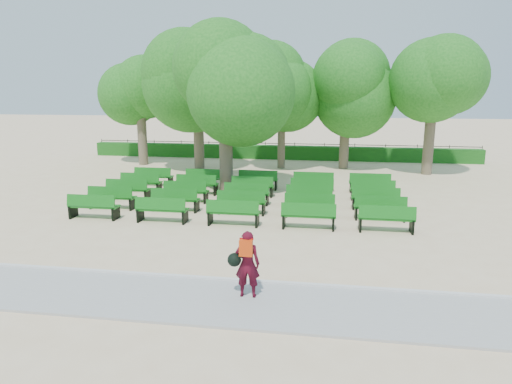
% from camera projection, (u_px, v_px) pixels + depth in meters
% --- Properties ---
extents(ground, '(120.00, 120.00, 0.00)m').
position_uv_depth(ground, '(241.00, 214.00, 17.42)').
color(ground, beige).
extents(paving, '(30.00, 2.20, 0.06)m').
position_uv_depth(paving, '(181.00, 299.00, 10.28)').
color(paving, '#A4A49F').
rests_on(paving, ground).
extents(curb, '(30.00, 0.12, 0.10)m').
position_uv_depth(curb, '(195.00, 278.00, 11.39)').
color(curb, silver).
rests_on(curb, ground).
extents(hedge, '(26.00, 0.70, 0.90)m').
position_uv_depth(hedge, '(279.00, 152.00, 30.81)').
color(hedge, '#1A5D18').
rests_on(hedge, ground).
extents(fence, '(26.00, 0.10, 1.02)m').
position_uv_depth(fence, '(280.00, 158.00, 31.29)').
color(fence, black).
rests_on(fence, ground).
extents(tree_line, '(21.80, 6.80, 7.04)m').
position_uv_depth(tree_line, '(272.00, 169.00, 27.05)').
color(tree_line, '#26751F').
rests_on(tree_line, ground).
extents(bench_array, '(1.86, 0.65, 1.16)m').
position_uv_depth(bench_array, '(248.00, 202.00, 18.82)').
color(bench_array, '#126A16').
rests_on(bench_array, ground).
extents(tree_among, '(4.63, 4.63, 6.77)m').
position_uv_depth(tree_among, '(225.00, 89.00, 19.89)').
color(tree_among, brown).
rests_on(tree_among, ground).
extents(person, '(0.73, 0.44, 1.55)m').
position_uv_depth(person, '(246.00, 263.00, 10.20)').
color(person, '#440917').
rests_on(person, ground).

